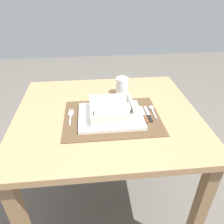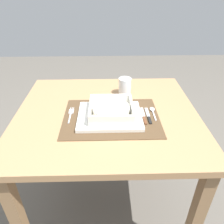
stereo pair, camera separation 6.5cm
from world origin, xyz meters
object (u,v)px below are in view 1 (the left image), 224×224
Objects in this scene: dining_table at (107,130)px; spoon at (152,109)px; bread_knife at (144,115)px; drinking_glass at (122,87)px; butter_knife at (149,115)px; porridge_bowl at (112,110)px; fork at (71,115)px.

spoon is (0.22, -0.00, 0.11)m from dining_table.
spoon is at bearing 44.56° from bread_knife.
drinking_glass reaches higher than spoon.
butter_knife is 1.42× the size of drinking_glass.
butter_knife is (0.19, -0.05, 0.11)m from dining_table.
butter_knife and bread_knife have the same top height.
porridge_bowl is at bearing -67.95° from dining_table.
spoon is at bearing 2.34° from fork.
bread_knife is at bearing 179.19° from butter_knife.
drinking_glass reaches higher than porridge_bowl.
spoon is at bearing -57.21° from drinking_glass.
drinking_glass reaches higher than bread_knife.
butter_knife is (0.17, -0.00, -0.03)m from porridge_bowl.
spoon reaches higher than butter_knife.
porridge_bowl is 0.17m from butter_knife.
dining_table is 0.23m from butter_knife.
spoon is 0.80× the size of bread_knife.
porridge_bowl reaches higher than dining_table.
fork is 0.36m from butter_knife.
spoon is 1.18× the size of drinking_glass.
drinking_glass reaches higher than fork.
porridge_bowl reaches higher than spoon.
spoon is 0.07m from bread_knife.
fork reaches higher than dining_table.
drinking_glass is at bearing 108.32° from butter_knife.
drinking_glass is at bearing 106.16° from bread_knife.
dining_table is 6.56× the size of butter_knife.
dining_table is 4.43× the size of porridge_bowl.
butter_knife is at bearing 1.92° from bread_knife.
butter_knife is 0.02m from bread_knife.
fork is at bearing 171.36° from butter_knife.
spoon is 0.83× the size of butter_knife.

